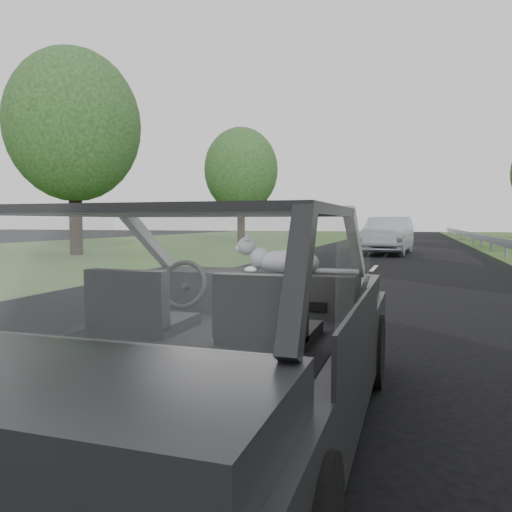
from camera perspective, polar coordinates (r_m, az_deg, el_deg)
The scene contains 10 objects.
ground at distance 3.38m, azimuth -4.27°, elevation -19.89°, with size 140.00×140.00×0.00m, color black.
subject_car at distance 3.16m, azimuth -4.34°, elevation -7.76°, with size 1.80×4.00×1.45m, color black.
dashboard at distance 3.71m, azimuth -0.69°, elevation -4.03°, with size 1.58×0.45×0.30m, color black.
driver_seat at distance 3.05m, azimuth -13.44°, elevation -5.31°, with size 0.50×0.72×0.42m, color black.
passenger_seat at distance 2.73m, azimuth 1.16°, elevation -6.29°, with size 0.50×0.72×0.42m, color black.
steering_wheel at distance 3.59m, azimuth -8.29°, elevation -3.23°, with size 0.36×0.36×0.04m, color black.
cat at distance 3.56m, azimuth 3.34°, elevation -0.46°, with size 0.63×0.19×0.28m, color gray.
other_car at distance 22.06m, azimuth 14.86°, elevation 2.30°, with size 1.90×4.82×1.58m, color #9BA4B1.
tree_5 at distance 22.03m, azimuth -20.06°, elevation 10.73°, with size 5.37×5.37×8.13m, color #183512, non-canonical shape.
tree_6 at distance 33.10m, azimuth -1.72°, elevation 7.90°, with size 4.83×4.83×7.32m, color #183512, non-canonical shape.
Camera 1 is at (1.17, -2.86, 1.36)m, focal length 35.00 mm.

